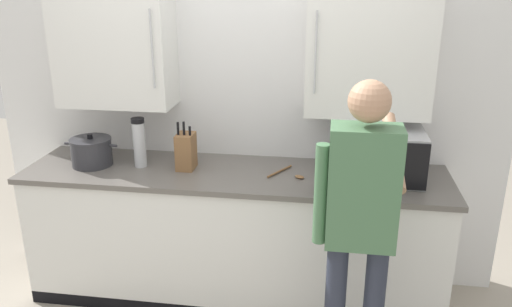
# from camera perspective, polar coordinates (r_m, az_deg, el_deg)

# --- Properties ---
(back_wall_tiled) EXTENTS (3.56, 0.44, 2.63)m
(back_wall_tiled) POSITION_cam_1_polar(r_m,az_deg,el_deg) (3.46, -1.58, 7.74)
(back_wall_tiled) COLOR white
(back_wall_tiled) RESTS_ON ground_plane
(counter_unit) EXTENTS (2.74, 0.67, 0.92)m
(counter_unit) POSITION_cam_1_polar(r_m,az_deg,el_deg) (3.50, -2.34, -9.04)
(counter_unit) COLOR white
(counter_unit) RESTS_ON ground_plane
(microwave_oven) EXTENTS (0.56, 0.79, 0.31)m
(microwave_oven) POSITION_cam_1_polar(r_m,az_deg,el_deg) (3.25, 12.91, -0.07)
(microwave_oven) COLOR #B7BABF
(microwave_oven) RESTS_ON counter_unit
(wooden_spoon) EXTENTS (0.24, 0.22, 0.02)m
(wooden_spoon) POSITION_cam_1_polar(r_m,az_deg,el_deg) (3.25, 3.70, -2.27)
(wooden_spoon) COLOR brown
(wooden_spoon) RESTS_ON counter_unit
(thermos_flask) EXTENTS (0.09, 0.09, 0.33)m
(thermos_flask) POSITION_cam_1_polar(r_m,az_deg,el_deg) (3.43, -12.85, 1.22)
(thermos_flask) COLOR #B7BABF
(thermos_flask) RESTS_ON counter_unit
(knife_block) EXTENTS (0.11, 0.15, 0.32)m
(knife_block) POSITION_cam_1_polar(r_m,az_deg,el_deg) (3.35, -7.80, 0.28)
(knife_block) COLOR brown
(knife_block) RESTS_ON counter_unit
(stock_pot) EXTENTS (0.36, 0.27, 0.21)m
(stock_pot) POSITION_cam_1_polar(r_m,az_deg,el_deg) (3.56, -17.82, 0.19)
(stock_pot) COLOR #2D2D33
(stock_pot) RESTS_ON counter_unit
(person_figure) EXTENTS (0.44, 0.54, 1.68)m
(person_figure) POSITION_cam_1_polar(r_m,az_deg,el_deg) (2.60, 11.54, -6.69)
(person_figure) COLOR #282D3D
(person_figure) RESTS_ON ground_plane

